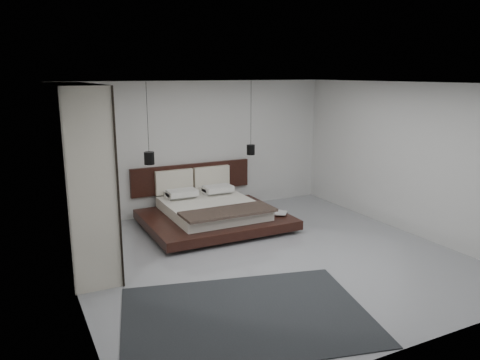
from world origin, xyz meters
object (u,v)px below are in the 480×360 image
lattice_screen (54,169)px  bed (211,211)px  pendant_left (149,158)px  rug (246,315)px  wardrobe (77,174)px  pendant_right (251,149)px

lattice_screen → bed: 3.02m
lattice_screen → pendant_left: bearing=-4.4°
rug → wardrobe: bearing=117.1°
bed → pendant_right: 1.61m
pendant_left → wardrobe: size_ratio=0.54×
pendant_left → rug: pendant_left is taller
pendant_left → pendant_right: (2.19, 0.00, 0.01)m
pendant_left → pendant_right: 2.19m
bed → rug: (-1.04, -3.49, -0.27)m
lattice_screen → wardrobe: 1.14m
pendant_right → lattice_screen: bearing=178.1°
bed → rug: size_ratio=0.88×
lattice_screen → pendant_right: (3.88, -0.13, 0.08)m
bed → lattice_screen: bearing=169.1°
wardrobe → rug: 3.57m
lattice_screen → rug: bearing=-66.5°
bed → pendant_left: bearing=159.5°
bed → pendant_left: size_ratio=1.72×
wardrobe → pendant_left: bearing=34.1°
pendant_right → wardrobe: 3.76m
bed → wardrobe: wardrobe is taller
pendant_left → pendant_right: size_ratio=1.01×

